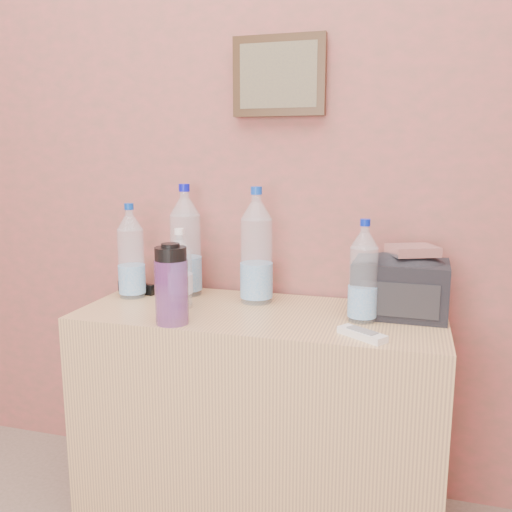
# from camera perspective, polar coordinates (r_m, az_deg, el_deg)

# --- Properties ---
(picture_frame) EXTENTS (0.30, 0.03, 0.25)m
(picture_frame) POSITION_cam_1_polar(r_m,az_deg,el_deg) (1.82, 2.43, 18.41)
(picture_frame) COLOR #382311
(picture_frame) RESTS_ON room_shell
(dresser) EXTENTS (1.09, 0.46, 0.68)m
(dresser) POSITION_cam_1_polar(r_m,az_deg,el_deg) (1.78, 0.39, -16.49)
(dresser) COLOR tan
(dresser) RESTS_ON ground
(pet_large_a) EXTENTS (0.09, 0.09, 0.31)m
(pet_large_a) POSITION_cam_1_polar(r_m,az_deg,el_deg) (1.84, -13.02, -0.01)
(pet_large_a) COLOR silver
(pet_large_a) RESTS_ON dresser
(pet_large_b) EXTENTS (0.10, 0.10, 0.37)m
(pet_large_b) POSITION_cam_1_polar(r_m,az_deg,el_deg) (1.84, -7.42, 1.01)
(pet_large_b) COLOR white
(pet_large_b) RESTS_ON dresser
(pet_large_c) EXTENTS (0.10, 0.10, 0.37)m
(pet_large_c) POSITION_cam_1_polar(r_m,az_deg,el_deg) (1.72, 0.05, 0.42)
(pet_large_c) COLOR silver
(pet_large_c) RESTS_ON dresser
(pet_large_d) EXTENTS (0.08, 0.08, 0.29)m
(pet_large_d) POSITION_cam_1_polar(r_m,az_deg,el_deg) (1.56, 11.22, -2.14)
(pet_large_d) COLOR silver
(pet_large_d) RESTS_ON dresser
(pet_small) EXTENTS (0.07, 0.07, 0.25)m
(pet_small) POSITION_cam_1_polar(r_m,az_deg,el_deg) (1.69, -7.98, -1.79)
(pet_small) COLOR white
(pet_small) RESTS_ON dresser
(nalgene_bottle) EXTENTS (0.09, 0.09, 0.23)m
(nalgene_bottle) POSITION_cam_1_polar(r_m,az_deg,el_deg) (1.53, -8.89, -2.97)
(nalgene_bottle) COLOR #642F81
(nalgene_bottle) RESTS_ON dresser
(sunglasses) EXTENTS (0.15, 0.08, 0.04)m
(sunglasses) POSITION_cam_1_polar(r_m,az_deg,el_deg) (1.91, -12.52, -3.29)
(sunglasses) COLOR black
(sunglasses) RESTS_ON dresser
(ac_remote) EXTENTS (0.14, 0.11, 0.02)m
(ac_remote) POSITION_cam_1_polar(r_m,az_deg,el_deg) (1.45, 11.11, -8.09)
(ac_remote) COLOR white
(ac_remote) RESTS_ON dresser
(toiletry_bag) EXTENTS (0.28, 0.20, 0.18)m
(toiletry_bag) POSITION_cam_1_polar(r_m,az_deg,el_deg) (1.66, 14.95, -2.91)
(toiletry_bag) COLOR #28282A
(toiletry_bag) RESTS_ON dresser
(foil_packet) EXTENTS (0.16, 0.15, 0.03)m
(foil_packet) POSITION_cam_1_polar(r_m,az_deg,el_deg) (1.63, 16.17, 0.59)
(foil_packet) COLOR white
(foil_packet) RESTS_ON toiletry_bag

